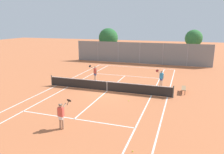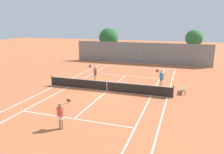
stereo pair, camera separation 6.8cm
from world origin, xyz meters
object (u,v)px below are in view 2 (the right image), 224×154
loose_tennis_ball_0 (128,101)px  player_far_right (161,77)px  tennis_net (107,86)px  player_far_left (95,72)px  tree_behind_left (108,38)px  tree_behind_right (194,39)px  courtside_bench (184,88)px  player_near_side (61,114)px  loose_tennis_ball_1 (132,151)px

loose_tennis_ball_0 → player_far_right: bearing=68.9°
loose_tennis_ball_0 → tennis_net: bearing=142.4°
player_far_left → tree_behind_left: bearing=104.2°
tennis_net → loose_tennis_ball_0: tennis_net is taller
player_far_left → tree_behind_right: tree_behind_right is taller
courtside_bench → tree_behind_left: 20.61m
player_far_right → loose_tennis_ball_0: size_ratio=26.88×
player_near_side → player_far_right: size_ratio=1.00×
tennis_net → player_near_side: 7.88m
courtside_bench → tree_behind_left: size_ratio=0.28×
tennis_net → loose_tennis_ball_1: 10.00m
player_near_side → tree_behind_right: bearing=73.3°
loose_tennis_ball_1 → courtside_bench: bearing=78.2°
loose_tennis_ball_1 → tree_behind_left: size_ratio=0.01×
tennis_net → player_near_side: (-0.04, -7.87, 0.42)m
tennis_net → player_far_right: (4.59, 3.20, 0.42)m
player_near_side → loose_tennis_ball_1: (4.60, -1.01, -0.89)m
loose_tennis_ball_0 → loose_tennis_ball_1: size_ratio=1.00×
player_near_side → tree_behind_right: 27.10m
loose_tennis_ball_1 → courtside_bench: courtside_bench is taller
player_far_left → player_far_right: size_ratio=1.00×
player_far_right → loose_tennis_ball_1: player_far_right is taller
player_far_right → loose_tennis_ball_1: bearing=-90.2°
tennis_net → loose_tennis_ball_1: tennis_net is taller
player_near_side → loose_tennis_ball_1: player_near_side is taller
player_near_side → courtside_bench: 11.80m
player_far_right → tree_behind_left: tree_behind_left is taller
courtside_bench → tree_behind_left: tree_behind_left is taller
player_near_side → player_far_left: (-2.46, 11.01, 0.00)m
tennis_net → loose_tennis_ball_0: bearing=-37.6°
courtside_bench → tennis_net: bearing=-165.5°
loose_tennis_ball_1 → courtside_bench: 10.87m
player_far_left → tree_behind_left: tree_behind_left is taller
courtside_bench → loose_tennis_ball_0: bearing=-138.2°
tennis_net → courtside_bench: bearing=14.5°
player_far_right → tree_behind_left: size_ratio=0.33×
tree_behind_right → tree_behind_left: bearing=-178.2°
tree_behind_right → courtside_bench: bearing=-93.3°
loose_tennis_ball_0 → tree_behind_left: 21.65m
tree_behind_left → tree_behind_right: 13.85m
tree_behind_left → player_far_left: bearing=-75.8°
player_near_side → player_far_right: (4.63, 11.07, 0.00)m
tennis_net → tree_behind_left: 18.80m
loose_tennis_ball_0 → courtside_bench: bearing=41.8°
tree_behind_left → tree_behind_right: (13.84, 0.44, 0.18)m
player_far_left → loose_tennis_ball_1: (7.06, -12.02, -0.89)m
tree_behind_left → loose_tennis_ball_1: bearing=-67.9°
tennis_net → tree_behind_left: size_ratio=2.25×
player_far_left → tree_behind_left: (-3.64, 14.36, 2.67)m
tennis_net → tree_behind_left: (-6.14, 17.50, 3.09)m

